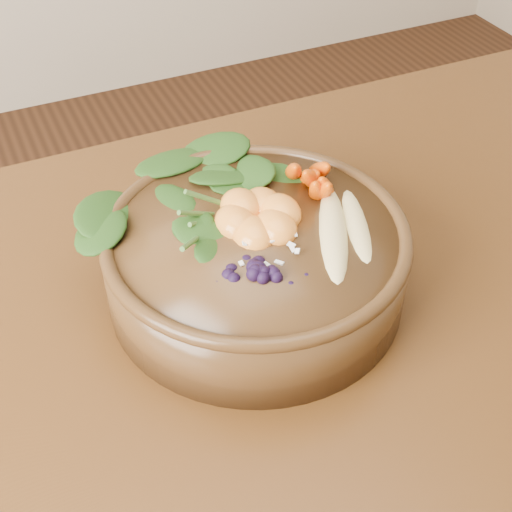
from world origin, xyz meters
The scene contains 8 objects.
dining_table centered at (0.00, 0.00, 0.66)m, with size 1.60×0.90×0.75m.
stoneware_bowl centered at (0.02, 0.08, 0.79)m, with size 0.33×0.33×0.09m, color #4B2F14.
kale_heap centered at (0.00, 0.16, 0.86)m, with size 0.21×0.19×0.05m, color #264918, non-canonical shape.
carrot_cluster centered at (0.11, 0.13, 0.88)m, with size 0.07×0.07×0.09m, color #D34800, non-canonical shape.
banana_halves centered at (0.11, 0.04, 0.85)m, with size 0.13×0.17×0.03m.
mandarin_cluster centered at (0.03, 0.09, 0.86)m, with size 0.09×0.10×0.04m, color orange, non-canonical shape.
blueberry_pile centered at (0.00, 0.01, 0.86)m, with size 0.15×0.11×0.05m, color black, non-canonical shape.
coconut_flakes centered at (0.01, 0.05, 0.84)m, with size 0.10×0.08×0.01m, color white, non-canonical shape.
Camera 1 is at (-0.22, -0.45, 1.32)m, focal length 50.00 mm.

